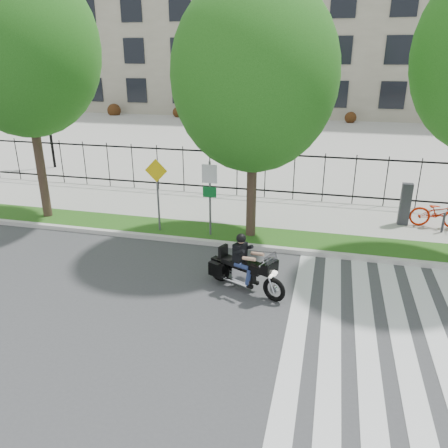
# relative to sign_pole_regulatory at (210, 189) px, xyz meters

# --- Properties ---
(ground) EXTENTS (120.00, 120.00, 0.00)m
(ground) POSITION_rel_sign_pole_regulatory_xyz_m (1.09, -4.58, -1.74)
(ground) COLOR #3E3F41
(ground) RESTS_ON ground
(curb) EXTENTS (60.00, 0.20, 0.15)m
(curb) POSITION_rel_sign_pole_regulatory_xyz_m (1.09, -0.48, -1.66)
(curb) COLOR beige
(curb) RESTS_ON ground
(grass_verge) EXTENTS (60.00, 1.50, 0.15)m
(grass_verge) POSITION_rel_sign_pole_regulatory_xyz_m (1.09, 0.37, -1.66)
(grass_verge) COLOR #1A4A12
(grass_verge) RESTS_ON ground
(sidewalk) EXTENTS (60.00, 3.50, 0.15)m
(sidewalk) POSITION_rel_sign_pole_regulatory_xyz_m (1.09, 2.87, -1.66)
(sidewalk) COLOR #ACABA1
(sidewalk) RESTS_ON ground
(plaza) EXTENTS (80.00, 34.00, 0.10)m
(plaza) POSITION_rel_sign_pole_regulatory_xyz_m (1.09, 20.42, -1.69)
(plaza) COLOR #ACABA1
(plaza) RESTS_ON ground
(crosswalk_stripes) EXTENTS (5.70, 8.00, 0.01)m
(crosswalk_stripes) POSITION_rel_sign_pole_regulatory_xyz_m (5.92, -4.58, -1.73)
(crosswalk_stripes) COLOR silver
(crosswalk_stripes) RESTS_ON ground
(iron_fence) EXTENTS (30.00, 0.06, 2.00)m
(iron_fence) POSITION_rel_sign_pole_regulatory_xyz_m (1.09, 4.62, -0.59)
(iron_fence) COLOR black
(iron_fence) RESTS_ON sidewalk
(office_building) EXTENTS (60.00, 21.90, 20.15)m
(office_building) POSITION_rel_sign_pole_regulatory_xyz_m (1.09, 40.34, 8.23)
(office_building) COLOR gray
(office_building) RESTS_ON ground
(lamp_post_left) EXTENTS (1.06, 0.70, 4.25)m
(lamp_post_left) POSITION_rel_sign_pole_regulatory_xyz_m (-10.91, 7.42, 1.47)
(lamp_post_left) COLOR black
(lamp_post_left) RESTS_ON ground
(street_tree_0) EXTENTS (5.04, 5.04, 8.75)m
(street_tree_0) POSITION_rel_sign_pole_regulatory_xyz_m (-6.45, 0.37, 4.24)
(street_tree_0) COLOR #32231B
(street_tree_0) RESTS_ON grass_verge
(street_tree_1) EXTENTS (4.98, 4.98, 7.93)m
(street_tree_1) POSITION_rel_sign_pole_regulatory_xyz_m (1.30, 0.37, 3.47)
(street_tree_1) COLOR #32231B
(street_tree_1) RESTS_ON grass_verge
(sign_pole_regulatory) EXTENTS (0.50, 0.09, 2.50)m
(sign_pole_regulatory) POSITION_rel_sign_pole_regulatory_xyz_m (0.00, 0.00, 0.00)
(sign_pole_regulatory) COLOR #59595B
(sign_pole_regulatory) RESTS_ON grass_verge
(sign_pole_warning) EXTENTS (0.78, 0.09, 2.49)m
(sign_pole_warning) POSITION_rel_sign_pole_regulatory_xyz_m (-1.82, 0.00, 0.00)
(sign_pole_warning) COLOR #59595B
(sign_pole_warning) RESTS_ON grass_verge
(motorcycle_rider) EXTENTS (2.25, 1.30, 1.87)m
(motorcycle_rider) POSITION_rel_sign_pole_regulatory_xyz_m (1.80, -3.08, -1.12)
(motorcycle_rider) COLOR black
(motorcycle_rider) RESTS_ON ground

